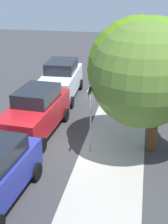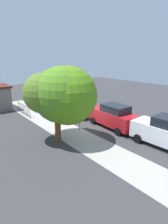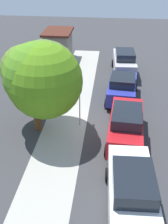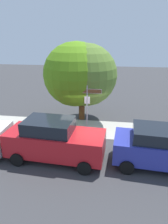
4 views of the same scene
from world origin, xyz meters
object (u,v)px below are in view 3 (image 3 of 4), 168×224
Objects in this scene: car_white at (132,191)px; utility_shed at (58,45)px; shade_tree at (41,77)px; car_red at (126,125)px; street_sign at (80,94)px; car_silver at (124,62)px; car_blue at (122,88)px.

car_white is 18.26m from utility_shed.
shade_tree reaches higher than car_red.
street_sign is 8.91m from car_silver.
shade_tree is 1.15× the size of car_white.
shade_tree is 6.72m from car_blue.
utility_shed is at bearing 30.04° from car_red.
utility_shed is at bearing 63.17° from car_silver.
street_sign is 6.76m from car_white.
car_red is at bearing -114.26° from street_sign.
car_silver is (4.80, -0.23, 0.08)m from car_blue.
car_white reaches higher than car_red.
car_white reaches higher than car_blue.
car_red is 13.81m from utility_shed.
shade_tree is 7.62m from car_white.
shade_tree is at bearing 39.78° from car_white.
shade_tree is 10.51m from car_silver.
car_silver is (9.02, -4.85, -2.37)m from shade_tree.
shade_tree is 5.35m from car_red.
car_red is at bearing -1.14° from car_white.
car_white is at bearing -160.05° from utility_shed.
car_red is 1.15× the size of car_blue.
shade_tree is 1.53× the size of utility_shed.
street_sign reaches higher than car_red.
street_sign is at bearing 158.50° from car_silver.
car_blue is 1.18× the size of utility_shed.
car_silver is at bearing -18.62° from street_sign.
car_white is (-5.38, -4.86, -2.34)m from shade_tree.
street_sign is 4.58m from car_blue.
street_sign is 11.66m from utility_shed.
shade_tree is 12.02m from utility_shed.
car_red is at bearing -153.63° from utility_shed.
car_red is 1.04× the size of car_silver.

